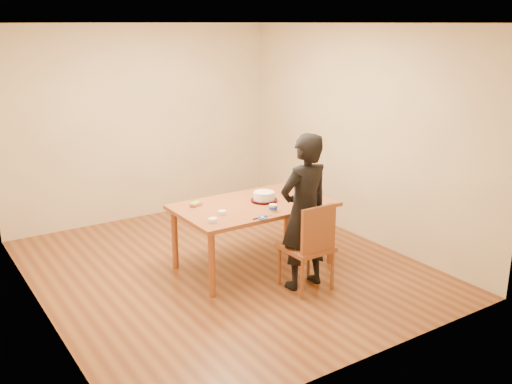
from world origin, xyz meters
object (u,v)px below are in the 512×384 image
dining_chair (306,248)px  cake (264,196)px  dining_table (254,205)px  cake_plate (264,200)px  person (304,212)px

dining_chair → cake: bearing=89.5°
dining_table → cake_plate: 0.15m
dining_table → cake_plate: (0.15, 0.01, 0.03)m
dining_table → person: (0.15, -0.73, 0.10)m
dining_chair → cake: size_ratio=1.90×
dining_table → dining_chair: bearing=-79.2°
cake_plate → cake: size_ratio=1.24×
dining_chair → cake: (-0.00, 0.78, 0.36)m
dining_table → dining_chair: (0.15, -0.78, -0.28)m
dining_table → cake_plate: cake_plate is taller
dining_table → person: 0.75m
dining_table → dining_chair: dining_table is taller
cake_plate → cake: (0.00, 0.00, 0.05)m
cake_plate → person: size_ratio=0.18×
cake_plate → dining_table: bearing=-176.9°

